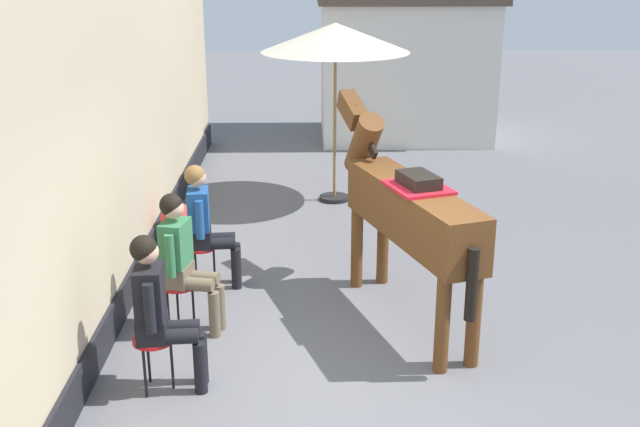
{
  "coord_description": "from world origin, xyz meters",
  "views": [
    {
      "loc": [
        -0.54,
        -6.0,
        3.52
      ],
      "look_at": [
        -0.4,
        1.2,
        1.05
      ],
      "focal_mm": 43.09,
      "sensor_mm": 36.0,
      "label": 1
    }
  ],
  "objects_px": {
    "saddled_horse_center": "(406,208)",
    "cafe_parasol": "(335,39)",
    "flower_planter_farthest": "(177,227)",
    "seated_visitor_middle": "(183,256)",
    "seated_visitor_far": "(205,220)",
    "seated_visitor_near": "(159,306)"
  },
  "relations": [
    {
      "from": "seated_visitor_near",
      "to": "seated_visitor_far",
      "type": "relative_size",
      "value": 1.0
    },
    {
      "from": "seated_visitor_far",
      "to": "flower_planter_farthest",
      "type": "height_order",
      "value": "seated_visitor_far"
    },
    {
      "from": "cafe_parasol",
      "to": "saddled_horse_center",
      "type": "bearing_deg",
      "value": -81.91
    },
    {
      "from": "seated_visitor_near",
      "to": "seated_visitor_far",
      "type": "bearing_deg",
      "value": 86.71
    },
    {
      "from": "flower_planter_farthest",
      "to": "cafe_parasol",
      "type": "relative_size",
      "value": 0.25
    },
    {
      "from": "flower_planter_farthest",
      "to": "seated_visitor_near",
      "type": "bearing_deg",
      "value": -83.41
    },
    {
      "from": "flower_planter_farthest",
      "to": "saddled_horse_center",
      "type": "bearing_deg",
      "value": -35.12
    },
    {
      "from": "saddled_horse_center",
      "to": "seated_visitor_middle",
      "type": "bearing_deg",
      "value": -173.27
    },
    {
      "from": "seated_visitor_middle",
      "to": "cafe_parasol",
      "type": "xyz_separation_m",
      "value": [
        1.6,
        4.11,
        1.59
      ]
    },
    {
      "from": "seated_visitor_near",
      "to": "flower_planter_farthest",
      "type": "relative_size",
      "value": 2.17
    },
    {
      "from": "saddled_horse_center",
      "to": "seated_visitor_far",
      "type": "bearing_deg",
      "value": 159.47
    },
    {
      "from": "saddled_horse_center",
      "to": "flower_planter_farthest",
      "type": "xyz_separation_m",
      "value": [
        -2.54,
        1.79,
        -0.82
      ]
    },
    {
      "from": "seated_visitor_middle",
      "to": "saddled_horse_center",
      "type": "xyz_separation_m",
      "value": [
        2.14,
        0.25,
        0.38
      ]
    },
    {
      "from": "seated_visitor_far",
      "to": "saddled_horse_center",
      "type": "distance_m",
      "value": 2.23
    },
    {
      "from": "seated_visitor_far",
      "to": "flower_planter_farthest",
      "type": "relative_size",
      "value": 2.17
    },
    {
      "from": "seated_visitor_near",
      "to": "cafe_parasol",
      "type": "xyz_separation_m",
      "value": [
        1.63,
        5.19,
        1.59
      ]
    },
    {
      "from": "saddled_horse_center",
      "to": "flower_planter_farthest",
      "type": "relative_size",
      "value": 4.5
    },
    {
      "from": "saddled_horse_center",
      "to": "cafe_parasol",
      "type": "relative_size",
      "value": 1.12
    },
    {
      "from": "saddled_horse_center",
      "to": "cafe_parasol",
      "type": "bearing_deg",
      "value": 98.09
    },
    {
      "from": "cafe_parasol",
      "to": "seated_visitor_middle",
      "type": "bearing_deg",
      "value": -111.19
    },
    {
      "from": "seated_visitor_middle",
      "to": "seated_visitor_far",
      "type": "xyz_separation_m",
      "value": [
        0.08,
        1.02,
        0.0
      ]
    },
    {
      "from": "saddled_horse_center",
      "to": "cafe_parasol",
      "type": "height_order",
      "value": "cafe_parasol"
    }
  ]
}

